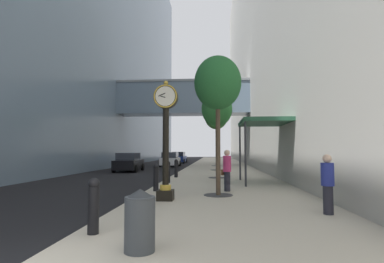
# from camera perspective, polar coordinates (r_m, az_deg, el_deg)

# --- Properties ---
(ground_plane) EXTENTS (110.00, 110.00, 0.00)m
(ground_plane) POSITION_cam_1_polar(r_m,az_deg,el_deg) (31.20, -0.99, -6.98)
(ground_plane) COLOR black
(ground_plane) RESTS_ON ground
(sidewalk_right) EXTENTS (6.69, 80.00, 0.14)m
(sidewalk_right) POSITION_cam_1_polar(r_m,az_deg,el_deg) (34.05, 5.14, -6.56)
(sidewalk_right) COLOR #BCB29E
(sidewalk_right) RESTS_ON ground
(building_block_left) EXTENTS (23.97, 80.00, 38.13)m
(building_block_left) POSITION_cam_1_polar(r_m,az_deg,el_deg) (41.06, -19.34, 21.31)
(building_block_left) COLOR slate
(building_block_left) RESTS_ON ground
(building_block_right) EXTENTS (9.00, 80.00, 34.26)m
(building_block_right) POSITION_cam_1_polar(r_m,az_deg,el_deg) (38.18, 17.63, 20.19)
(building_block_right) COLOR #B7B2A8
(building_block_right) RESTS_ON ground
(street_clock) EXTENTS (0.84, 0.55, 4.15)m
(street_clock) POSITION_cam_1_polar(r_m,az_deg,el_deg) (10.51, -4.99, -0.49)
(street_clock) COLOR black
(street_clock) RESTS_ON sidewalk_right
(bollard_nearest) EXTENTS (0.24, 0.24, 1.14)m
(bollard_nearest) POSITION_cam_1_polar(r_m,az_deg,el_deg) (6.69, -18.09, -12.97)
(bollard_nearest) COLOR black
(bollard_nearest) RESTS_ON sidewalk_right
(bollard_third) EXTENTS (0.24, 0.24, 1.14)m
(bollard_third) POSITION_cam_1_polar(r_m,az_deg,el_deg) (12.92, -6.83, -8.49)
(bollard_third) COLOR black
(bollard_third) RESTS_ON sidewalk_right
(bollard_fourth) EXTENTS (0.24, 0.24, 1.14)m
(bollard_fourth) POSITION_cam_1_polar(r_m,az_deg,el_deg) (16.13, -4.55, -7.53)
(bollard_fourth) COLOR black
(bollard_fourth) RESTS_ON sidewalk_right
(bollard_fifth) EXTENTS (0.24, 0.24, 1.14)m
(bollard_fifth) POSITION_cam_1_polar(r_m,az_deg,el_deg) (19.35, -3.03, -6.87)
(bollard_fifth) COLOR black
(bollard_fifth) RESTS_ON sidewalk_right
(street_tree_near) EXTENTS (1.83, 1.83, 5.38)m
(street_tree_near) POSITION_cam_1_polar(r_m,az_deg,el_deg) (11.92, 4.87, 8.89)
(street_tree_near) COLOR #333335
(street_tree_near) RESTS_ON sidewalk_right
(street_tree_mid_near) EXTENTS (1.94, 1.94, 5.44)m
(street_tree_mid_near) POSITION_cam_1_polar(r_m,az_deg,el_deg) (19.17, 4.71, 4.14)
(street_tree_mid_near) COLOR #333335
(street_tree_mid_near) RESTS_ON sidewalk_right
(street_tree_mid_far) EXTENTS (2.24, 2.24, 6.53)m
(street_tree_mid_far) POSITION_cam_1_polar(r_m,az_deg,el_deg) (26.58, 4.63, 3.97)
(street_tree_mid_far) COLOR #333335
(street_tree_mid_far) RESTS_ON sidewalk_right
(street_tree_far) EXTENTS (2.64, 2.64, 7.09)m
(street_tree_far) POSITION_cam_1_polar(r_m,az_deg,el_deg) (33.92, 4.59, 2.93)
(street_tree_far) COLOR #333335
(street_tree_far) RESTS_ON sidewalk_right
(trash_bin) EXTENTS (0.53, 0.53, 1.05)m
(trash_bin) POSITION_cam_1_polar(r_m,az_deg,el_deg) (5.40, -9.82, -16.02)
(trash_bin) COLOR #383D42
(trash_bin) RESTS_ON sidewalk_right
(pedestrian_walking) EXTENTS (0.51, 0.51, 1.73)m
(pedestrian_walking) POSITION_cam_1_polar(r_m,az_deg,el_deg) (12.86, 6.62, -7.10)
(pedestrian_walking) COLOR #23232D
(pedestrian_walking) RESTS_ON sidewalk_right
(pedestrian_by_clock) EXTENTS (0.35, 0.35, 1.60)m
(pedestrian_by_clock) POSITION_cam_1_polar(r_m,az_deg,el_deg) (8.99, 24.24, -8.78)
(pedestrian_by_clock) COLOR #23232D
(pedestrian_by_clock) RESTS_ON sidewalk_right
(storefront_awning) EXTENTS (2.40, 3.60, 3.30)m
(storefront_awning) POSITION_cam_1_polar(r_m,az_deg,el_deg) (16.38, 13.22, 1.54)
(storefront_awning) COLOR #235138
(storefront_awning) RESTS_ON sidewalk_right
(car_blue_near) EXTENTS (2.08, 4.68, 1.63)m
(car_blue_near) POSITION_cam_1_polar(r_m,az_deg,el_deg) (44.07, -2.50, -4.95)
(car_blue_near) COLOR navy
(car_blue_near) RESTS_ON ground
(car_black_mid) EXTENTS (2.19, 4.39, 1.63)m
(car_black_mid) POSITION_cam_1_polar(r_m,az_deg,el_deg) (27.20, -11.85, -5.72)
(car_black_mid) COLOR black
(car_black_mid) RESTS_ON ground
(car_white_far) EXTENTS (2.12, 4.17, 1.63)m
(car_white_far) POSITION_cam_1_polar(r_m,az_deg,el_deg) (34.87, -4.12, -5.30)
(car_white_far) COLOR silver
(car_white_far) RESTS_ON ground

